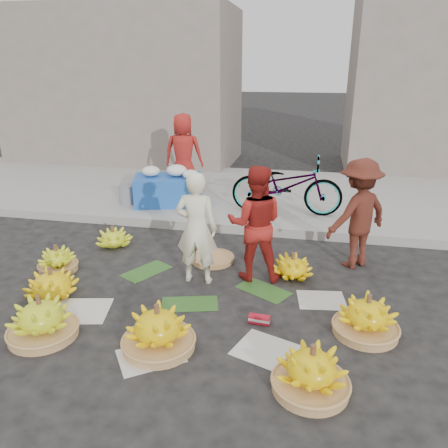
% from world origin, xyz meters
% --- Properties ---
extents(ground, '(80.00, 80.00, 0.00)m').
position_xyz_m(ground, '(0.00, 0.00, 0.00)').
color(ground, black).
rests_on(ground, ground).
extents(curb, '(40.00, 0.25, 0.15)m').
position_xyz_m(curb, '(0.00, 2.20, 0.07)').
color(curb, gray).
rests_on(curb, ground).
extents(sidewalk, '(40.00, 4.00, 0.12)m').
position_xyz_m(sidewalk, '(0.00, 4.30, 0.06)').
color(sidewalk, gray).
rests_on(sidewalk, ground).
extents(building_left, '(6.00, 3.00, 4.00)m').
position_xyz_m(building_left, '(-4.00, 7.20, 2.00)').
color(building_left, gray).
rests_on(building_left, sidewalk).
extents(newspaper_scatter, '(3.20, 1.80, 0.00)m').
position_xyz_m(newspaper_scatter, '(0.00, -0.80, 0.00)').
color(newspaper_scatter, silver).
rests_on(newspaper_scatter, ground).
extents(banana_leaves, '(2.00, 1.00, 0.00)m').
position_xyz_m(banana_leaves, '(-0.10, 0.20, 0.00)').
color(banana_leaves, '#25531B').
rests_on(banana_leaves, ground).
extents(banana_bunch_0, '(0.83, 0.83, 0.39)m').
position_xyz_m(banana_bunch_0, '(-1.75, -0.36, 0.17)').
color(banana_bunch_0, yellow).
rests_on(banana_bunch_0, ground).
extents(banana_bunch_1, '(0.69, 0.69, 0.47)m').
position_xyz_m(banana_bunch_1, '(-1.39, -1.11, 0.20)').
color(banana_bunch_1, '#AB7A48').
rests_on(banana_bunch_1, ground).
extents(banana_bunch_2, '(0.71, 0.71, 0.48)m').
position_xyz_m(banana_bunch_2, '(-0.17, -1.05, 0.21)').
color(banana_bunch_2, '#AB7A48').
rests_on(banana_bunch_2, ground).
extents(banana_bunch_3, '(0.66, 0.66, 0.45)m').
position_xyz_m(banana_bunch_3, '(1.30, -1.35, 0.19)').
color(banana_bunch_3, '#AB7A48').
rests_on(banana_bunch_3, ground).
extents(banana_bunch_4, '(0.72, 0.72, 0.45)m').
position_xyz_m(banana_bunch_4, '(1.84, -0.39, 0.19)').
color(banana_bunch_4, '#AB7A48').
rests_on(banana_bunch_4, ground).
extents(banana_bunch_5, '(0.63, 0.63, 0.33)m').
position_xyz_m(banana_bunch_5, '(1.02, 0.76, 0.14)').
color(banana_bunch_5, yellow).
rests_on(banana_bunch_5, ground).
extents(banana_bunch_6, '(0.53, 0.53, 0.37)m').
position_xyz_m(banana_bunch_6, '(-2.08, 0.29, 0.15)').
color(banana_bunch_6, '#AB7A48').
rests_on(banana_bunch_6, ground).
extents(banana_bunch_7, '(0.57, 0.57, 0.33)m').
position_xyz_m(banana_bunch_7, '(-1.70, 1.21, 0.14)').
color(banana_bunch_7, '#ABC81C').
rests_on(banana_bunch_7, ground).
extents(basket_spare, '(0.69, 0.69, 0.07)m').
position_xyz_m(basket_spare, '(-0.10, 0.99, 0.03)').
color(basket_spare, '#AB7A48').
rests_on(basket_spare, ground).
extents(incense_stack, '(0.23, 0.09, 0.09)m').
position_xyz_m(incense_stack, '(0.74, -0.44, 0.05)').
color(incense_stack, red).
rests_on(incense_stack, ground).
extents(vendor_cream, '(0.53, 0.36, 1.43)m').
position_xyz_m(vendor_cream, '(-0.16, 0.39, 0.72)').
color(vendor_cream, white).
rests_on(vendor_cream, ground).
extents(vendor_red, '(0.77, 0.63, 1.48)m').
position_xyz_m(vendor_red, '(0.53, 0.64, 0.74)').
color(vendor_red, '#B1241B').
rests_on(vendor_red, ground).
extents(man_striped, '(1.09, 1.05, 1.49)m').
position_xyz_m(man_striped, '(1.82, 1.27, 0.75)').
color(man_striped, maroon).
rests_on(man_striped, ground).
extents(flower_table, '(1.42, 1.11, 0.73)m').
position_xyz_m(flower_table, '(-1.44, 3.12, 0.42)').
color(flower_table, '#1A4EAE').
rests_on(flower_table, sidewalk).
extents(grey_bucket, '(0.31, 0.31, 0.35)m').
position_xyz_m(grey_bucket, '(-2.22, 2.96, 0.30)').
color(grey_bucket, gray).
rests_on(grey_bucket, sidewalk).
extents(flower_vendor, '(0.82, 0.58, 1.59)m').
position_xyz_m(flower_vendor, '(-1.39, 3.98, 0.92)').
color(flower_vendor, '#B1241B').
rests_on(flower_vendor, sidewalk).
extents(bicycle, '(0.68, 1.93, 1.01)m').
position_xyz_m(bicycle, '(0.77, 2.99, 0.63)').
color(bicycle, gray).
rests_on(bicycle, sidewalk).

